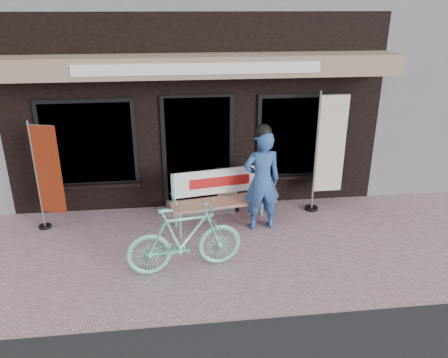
{
  "coord_description": "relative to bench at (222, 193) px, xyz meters",
  "views": [
    {
      "loc": [
        -0.46,
        -5.88,
        3.7
      ],
      "look_at": [
        0.34,
        0.7,
        1.05
      ],
      "focal_mm": 35.0,
      "sensor_mm": 36.0,
      "label": 1
    }
  ],
  "objects": [
    {
      "name": "storefront",
      "position": [
        -0.35,
        3.79,
        2.4
      ],
      "size": [
        7.0,
        6.77,
        6.0
      ],
      "color": "black",
      "rests_on": "ground"
    },
    {
      "name": "ground",
      "position": [
        -0.35,
        -1.17,
        -0.59
      ],
      "size": [
        70.0,
        70.0,
        0.0
      ],
      "primitive_type": "plane",
      "color": "#B38994",
      "rests_on": "ground"
    },
    {
      "name": "nobori_red",
      "position": [
        -2.96,
        0.14,
        0.42
      ],
      "size": [
        0.58,
        0.28,
        1.96
      ],
      "rotation": [
        0.0,
        0.0,
        -0.29
      ],
      "color": "gray",
      "rests_on": "ground"
    },
    {
      "name": "menu_stand",
      "position": [
        0.17,
        0.47,
        -0.14
      ],
      "size": [
        0.45,
        0.18,
        0.88
      ],
      "rotation": [
        0.0,
        0.0,
        -0.2
      ],
      "color": "black",
      "rests_on": "ground"
    },
    {
      "name": "bicycle",
      "position": [
        -0.71,
        -1.42,
        -0.07
      ],
      "size": [
        1.78,
        0.76,
        1.04
      ],
      "primitive_type": "imported",
      "rotation": [
        0.0,
        0.0,
        1.73
      ],
      "color": "#69CDB3",
      "rests_on": "ground"
    },
    {
      "name": "person",
      "position": [
        0.67,
        -0.25,
        0.34
      ],
      "size": [
        0.68,
        0.48,
        1.89
      ],
      "rotation": [
        0.0,
        0.0,
        0.08
      ],
      "color": "#294D90",
      "rests_on": "ground"
    },
    {
      "name": "nobori_cream",
      "position": [
        2.03,
        0.35,
        0.6
      ],
      "size": [
        0.67,
        0.25,
        2.3
      ],
      "rotation": [
        0.0,
        0.0,
        0.0
      ],
      "color": "gray",
      "rests_on": "ground"
    },
    {
      "name": "bench",
      "position": [
        0.0,
        0.0,
        0.0
      ],
      "size": [
        1.9,
        0.78,
        1.0
      ],
      "rotation": [
        0.0,
        0.0,
        0.17
      ],
      "color": "#69CDB3",
      "rests_on": "ground"
    }
  ]
}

